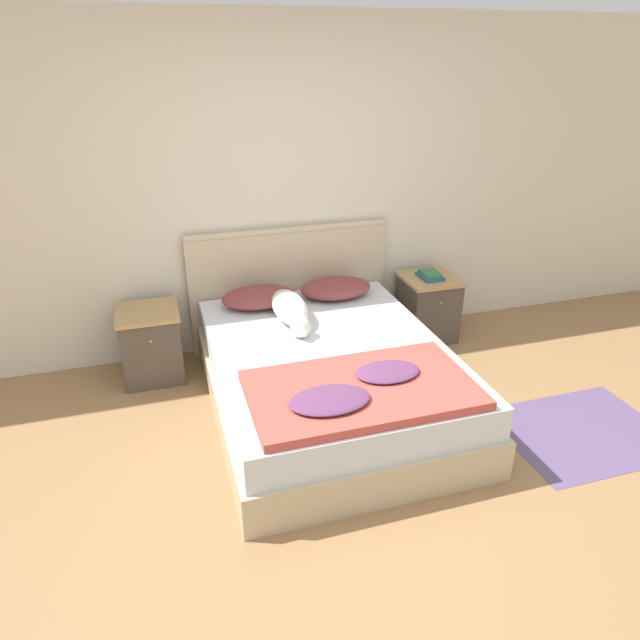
% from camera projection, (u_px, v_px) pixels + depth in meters
% --- Properties ---
extents(ground_plane, '(16.00, 16.00, 0.00)m').
position_uv_depth(ground_plane, '(373.00, 508.00, 3.14)').
color(ground_plane, '#997047').
extents(wall_back, '(9.00, 0.06, 2.55)m').
position_uv_depth(wall_back, '(277.00, 192.00, 4.43)').
color(wall_back, beige).
rests_on(wall_back, ground_plane).
extents(bed, '(1.57, 2.07, 0.49)m').
position_uv_depth(bed, '(329.00, 378.00, 3.92)').
color(bed, '#C6B28E').
rests_on(bed, ground_plane).
extents(headboard, '(1.65, 0.06, 1.01)m').
position_uv_depth(headboard, '(290.00, 284.00, 4.70)').
color(headboard, '#C6B28E').
rests_on(headboard, ground_plane).
extents(nightstand_left, '(0.45, 0.46, 0.55)m').
position_uv_depth(nightstand_left, '(152.00, 344.00, 4.29)').
color(nightstand_left, '#4C4238').
rests_on(nightstand_left, ground_plane).
extents(nightstand_right, '(0.45, 0.46, 0.55)m').
position_uv_depth(nightstand_right, '(427.00, 307.00, 4.89)').
color(nightstand_right, '#4C4238').
rests_on(nightstand_right, ground_plane).
extents(pillow_left, '(0.57, 0.38, 0.14)m').
position_uv_depth(pillow_left, '(259.00, 297.00, 4.38)').
color(pillow_left, brown).
rests_on(pillow_left, bed).
extents(pillow_right, '(0.57, 0.38, 0.14)m').
position_uv_depth(pillow_right, '(336.00, 288.00, 4.55)').
color(pillow_right, brown).
rests_on(pillow_right, bed).
extents(quilt, '(1.30, 0.75, 0.10)m').
position_uv_depth(quilt, '(360.00, 389.00, 3.26)').
color(quilt, '#BC4C42').
rests_on(quilt, bed).
extents(dog, '(0.24, 0.76, 0.18)m').
position_uv_depth(dog, '(291.00, 309.00, 4.14)').
color(dog, silver).
rests_on(dog, bed).
extents(book_stack, '(0.17, 0.23, 0.05)m').
position_uv_depth(book_stack, '(430.00, 275.00, 4.76)').
color(book_stack, '#285689').
rests_on(book_stack, nightstand_right).
extents(rug, '(1.06, 0.84, 0.00)m').
position_uv_depth(rug, '(582.00, 432.00, 3.76)').
color(rug, '#604C75').
rests_on(rug, ground_plane).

